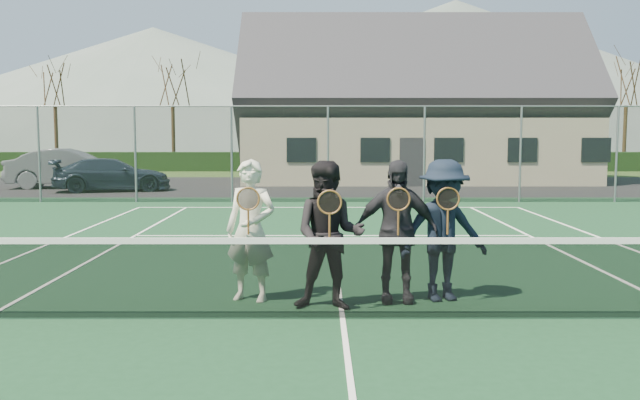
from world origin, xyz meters
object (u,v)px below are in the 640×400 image
(car_b, at_px, (70,168))
(clubhouse, at_px, (412,94))
(player_a, at_px, (251,230))
(player_d, at_px, (443,230))
(car_c, at_px, (112,175))
(tennis_net, at_px, (343,275))
(player_b, at_px, (329,235))
(player_c, at_px, (396,231))

(car_b, relative_size, clubhouse, 0.30)
(player_a, xyz_separation_m, player_d, (2.44, 0.01, -0.00))
(car_c, bearing_deg, tennis_net, -169.96)
(car_c, relative_size, tennis_net, 0.37)
(player_a, bearing_deg, player_b, -23.25)
(player_b, distance_m, player_c, 0.92)
(car_c, bearing_deg, player_d, -165.31)
(car_b, xyz_separation_m, player_c, (10.91, -18.52, 0.14))
(car_c, xyz_separation_m, player_b, (7.90, -17.25, 0.30))
(clubhouse, distance_m, player_a, 23.87)
(player_a, bearing_deg, car_c, 112.32)
(car_c, distance_m, player_a, 18.19)
(car_b, distance_m, player_b, 21.40)
(clubhouse, relative_size, player_b, 8.67)
(car_b, distance_m, player_c, 21.49)
(car_b, relative_size, player_a, 2.64)
(player_c, bearing_deg, player_b, -156.44)
(player_a, bearing_deg, car_b, 116.17)
(car_b, bearing_deg, clubhouse, -79.81)
(player_b, xyz_separation_m, player_c, (0.84, 0.37, 0.00))
(car_b, xyz_separation_m, clubhouse, (14.21, 4.64, 3.21))
(player_c, bearing_deg, tennis_net, -129.72)
(tennis_net, bearing_deg, clubhouse, 80.54)
(player_a, xyz_separation_m, player_b, (0.99, -0.43, -0.00))
(car_b, xyz_separation_m, tennis_net, (10.21, -19.36, -0.24))
(player_a, relative_size, player_d, 1.00)
(car_b, relative_size, car_c, 1.11)
(tennis_net, xyz_separation_m, player_c, (0.69, 0.84, 0.38))
(tennis_net, relative_size, player_b, 6.49)
(clubhouse, bearing_deg, tennis_net, -99.46)
(car_c, distance_m, player_c, 19.02)
(player_b, distance_m, player_d, 1.52)
(car_b, bearing_deg, player_b, -159.85)
(car_b, xyz_separation_m, player_d, (11.52, -18.46, 0.14))
(car_c, height_order, clubhouse, clubhouse)
(tennis_net, xyz_separation_m, player_d, (1.31, 0.90, 0.38))
(clubhouse, xyz_separation_m, player_b, (-4.15, -23.53, -3.07))
(tennis_net, bearing_deg, car_c, 114.42)
(car_b, xyz_separation_m, player_a, (9.07, -18.46, 0.14))
(player_a, xyz_separation_m, player_c, (1.83, -0.06, -0.00))
(car_b, height_order, clubhouse, clubhouse)
(clubhouse, bearing_deg, car_b, -161.92)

